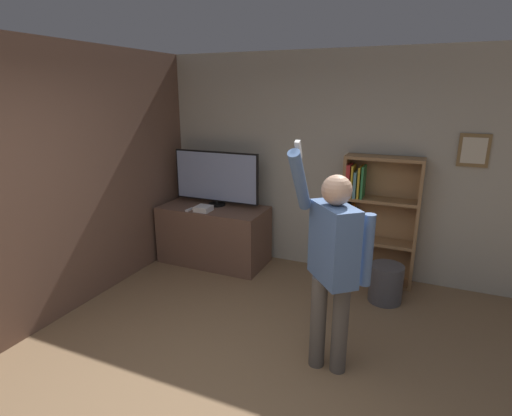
{
  "coord_description": "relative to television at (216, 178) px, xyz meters",
  "views": [
    {
      "loc": [
        1.18,
        -1.86,
        2.22
      ],
      "look_at": [
        -0.38,
        1.71,
        1.08
      ],
      "focal_mm": 28.0,
      "sensor_mm": 36.0,
      "label": 1
    }
  ],
  "objects": [
    {
      "name": "person",
      "position": [
        1.93,
        -1.64,
        -0.14
      ],
      "size": [
        0.59,
        0.55,
        1.9
      ],
      "rotation": [
        0.0,
        0.0,
        -0.87
      ],
      "color": "#56514C",
      "rests_on": "ground_plane"
    },
    {
      "name": "wall_back",
      "position": [
        1.35,
        0.37,
        0.21
      ],
      "size": [
        6.18,
        0.09,
        2.7
      ],
      "color": "#B2AD9E",
      "rests_on": "ground_plane"
    },
    {
      "name": "game_console",
      "position": [
        -0.02,
        -0.31,
        -0.34
      ],
      "size": [
        0.19,
        0.19,
        0.07
      ],
      "color": "white",
      "rests_on": "tv_ledge"
    },
    {
      "name": "waste_bin",
      "position": [
        2.24,
        -0.29,
        -0.93
      ],
      "size": [
        0.36,
        0.36,
        0.42
      ],
      "color": "#4C4C51",
      "rests_on": "ground_plane"
    },
    {
      "name": "remote_loose",
      "position": [
        -0.2,
        -0.35,
        -0.36
      ],
      "size": [
        0.05,
        0.14,
        0.02
      ],
      "color": "white",
      "rests_on": "tv_ledge"
    },
    {
      "name": "bookshelf",
      "position": [
        1.97,
        0.19,
        -0.4
      ],
      "size": [
        0.86,
        0.28,
        1.52
      ],
      "color": "#997047",
      "rests_on": "ground_plane"
    },
    {
      "name": "tv_ledge",
      "position": [
        0.0,
        -0.1,
        -0.76
      ],
      "size": [
        1.39,
        0.69,
        0.76
      ],
      "color": "brown",
      "rests_on": "ground_plane"
    },
    {
      "name": "wall_side_brick",
      "position": [
        -0.78,
        -1.14,
        0.21
      ],
      "size": [
        0.06,
        4.55,
        2.7
      ],
      "color": "brown",
      "rests_on": "ground_plane"
    },
    {
      "name": "television",
      "position": [
        0.0,
        0.0,
        0.0
      ],
      "size": [
        1.19,
        0.22,
        0.72
      ],
      "color": "black",
      "rests_on": "tv_ledge"
    }
  ]
}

